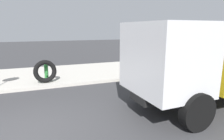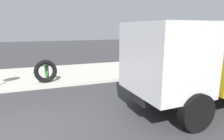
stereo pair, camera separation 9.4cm
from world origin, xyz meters
TOP-DOWN VIEW (x-y plane):
  - ground_plane at (0.00, 0.00)m, footprint 80.00×80.00m
  - sidewalk_curb at (0.00, 6.50)m, footprint 36.00×5.00m
  - fire_hydrant at (0.88, 5.08)m, footprint 0.22×0.51m
  - loose_tire at (0.82, 4.63)m, footprint 1.17×0.57m
  - dump_truck_yellow at (6.62, -0.13)m, footprint 7.09×3.01m

SIDE VIEW (x-z plane):
  - ground_plane at x=0.00m, z-range 0.00..0.00m
  - sidewalk_curb at x=0.00m, z-range 0.00..0.15m
  - fire_hydrant at x=0.88m, z-range 0.18..1.03m
  - loose_tire at x=0.82m, z-range 0.15..1.29m
  - dump_truck_yellow at x=6.62m, z-range 0.11..3.11m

